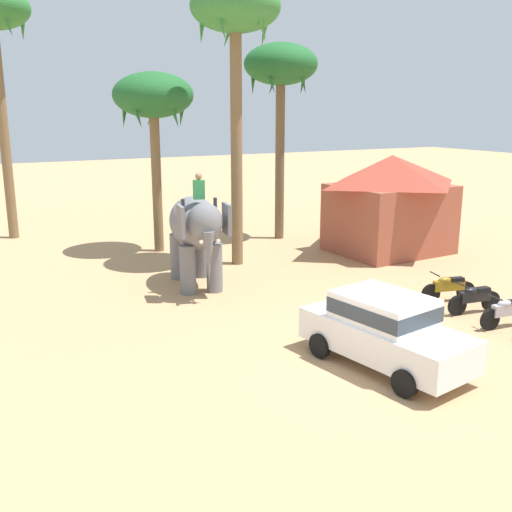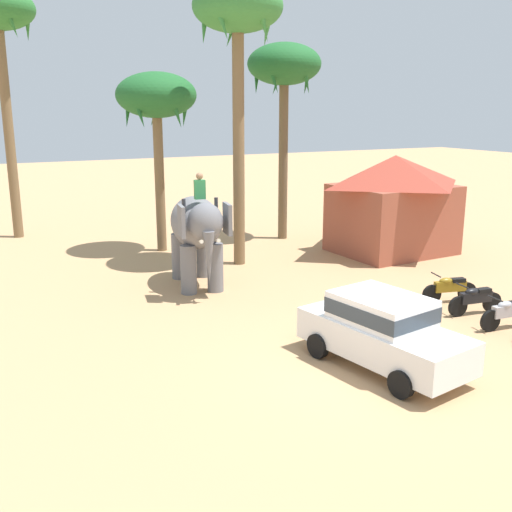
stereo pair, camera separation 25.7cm
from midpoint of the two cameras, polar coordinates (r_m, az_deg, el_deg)
The scene contains 10 objects.
ground_plane at distance 14.10m, azimuth 9.91°, elevation -10.69°, with size 120.00×120.00×0.00m, color tan.
car_sedan_foreground at distance 14.06m, azimuth 11.70°, elevation -6.75°, with size 2.37×4.32×1.70m.
elephant_with_mahout at distance 19.68m, azimuth -6.13°, elevation 2.63°, with size 2.19×4.00×3.88m.
motorcycle_fourth_in_row at distance 17.60m, azimuth 22.58°, elevation -4.90°, with size 1.80×0.55×0.94m.
motorcycle_far_in_row at distance 18.45m, azimuth 19.81°, elevation -3.80°, with size 1.80×0.55×0.94m.
motorcycle_end_of_row at distance 19.30m, azimuth 17.59°, elevation -2.86°, with size 1.77×0.66×0.94m.
palm_tree_behind_elephant at distance 24.76m, azimuth -10.10°, elevation 14.52°, with size 3.20×3.20×7.24m.
palm_tree_near_hut at distance 22.47m, azimuth -2.33°, elevation 21.77°, with size 3.20×3.20×10.19m.
palm_tree_far_back at distance 26.98m, azimuth 2.09°, elevation 17.33°, with size 3.20×3.20×8.59m.
roadside_hut at distance 25.11m, azimuth 12.43°, elevation 5.15°, with size 5.18×4.42×4.00m.
Camera 1 is at (-8.13, -9.97, 5.83)m, focal length 41.80 mm.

